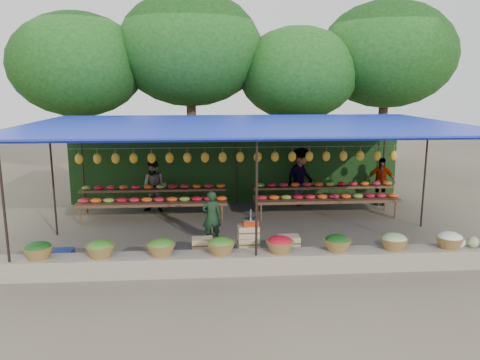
{
  "coord_description": "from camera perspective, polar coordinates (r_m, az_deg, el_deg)",
  "views": [
    {
      "loc": [
        -0.98,
        -11.75,
        3.76
      ],
      "look_at": [
        -0.09,
        0.2,
        1.32
      ],
      "focal_mm": 35.0,
      "sensor_mm": 36.0,
      "label": 1
    }
  ],
  "objects": [
    {
      "name": "customer_right",
      "position": [
        15.48,
        16.76,
        -0.15
      ],
      "size": [
        0.96,
        0.6,
        1.52
      ],
      "primitive_type": "imported",
      "rotation": [
        0.0,
        0.0,
        -0.28
      ],
      "color": "slate",
      "rests_on": "ground"
    },
    {
      "name": "fruit_table_right",
      "position": [
        13.92,
        10.4,
        -1.77
      ],
      "size": [
        4.21,
        0.95,
        0.93
      ],
      "color": "#4B351E",
      "rests_on": "ground"
    },
    {
      "name": "netting_backdrop",
      "position": [
        15.14,
        -0.47,
        1.98
      ],
      "size": [
        10.6,
        0.06,
        2.5
      ],
      "primitive_type": "cube",
      "color": "#1A4217",
      "rests_on": "ground"
    },
    {
      "name": "tree_row",
      "position": [
        17.92,
        0.53,
        14.54
      ],
      "size": [
        16.51,
        5.5,
        7.12
      ],
      "color": "#392914",
      "rests_on": "ground"
    },
    {
      "name": "blue_crate_front",
      "position": [
        10.7,
        -23.96,
        -9.31
      ],
      "size": [
        0.52,
        0.42,
        0.27
      ],
      "primitive_type": "cube",
      "rotation": [
        0.0,
        0.0,
        -0.22
      ],
      "color": "navy",
      "rests_on": "ground"
    },
    {
      "name": "produce_baskets",
      "position": [
        9.59,
        1.29,
        -7.95
      ],
      "size": [
        8.98,
        0.58,
        0.34
      ],
      "color": "brown",
      "rests_on": "stone_curb"
    },
    {
      "name": "crate_counter",
      "position": [
        10.31,
        0.87,
        -8.01
      ],
      "size": [
        2.36,
        0.35,
        0.77
      ],
      "color": "tan",
      "rests_on": "ground"
    },
    {
      "name": "customer_left",
      "position": [
        14.19,
        -10.33,
        -0.79
      ],
      "size": [
        0.88,
        0.76,
        1.56
      ],
      "primitive_type": "imported",
      "rotation": [
        0.0,
        0.0,
        -0.24
      ],
      "color": "slate",
      "rests_on": "ground"
    },
    {
      "name": "stone_curb",
      "position": [
        9.73,
        1.87,
        -9.95
      ],
      "size": [
        10.6,
        0.55,
        0.4
      ],
      "primitive_type": "cube",
      "color": "gray",
      "rests_on": "ground"
    },
    {
      "name": "fruit_table_left",
      "position": [
        13.56,
        -10.53,
        -2.13
      ],
      "size": [
        4.21,
        0.95,
        0.93
      ],
      "color": "#4B351E",
      "rests_on": "ground"
    },
    {
      "name": "ground",
      "position": [
        12.37,
        0.51,
        -6.17
      ],
      "size": [
        60.0,
        60.0,
        0.0
      ],
      "primitive_type": "plane",
      "color": "brown",
      "rests_on": "ground"
    },
    {
      "name": "blue_crate_back",
      "position": [
        10.73,
        -21.21,
        -8.85
      ],
      "size": [
        0.57,
        0.42,
        0.34
      ],
      "primitive_type": "cube",
      "rotation": [
        0.0,
        0.0,
        -0.02
      ],
      "color": "navy",
      "rests_on": "ground"
    },
    {
      "name": "stall_canopy",
      "position": [
        11.91,
        0.5,
        6.29
      ],
      "size": [
        10.8,
        6.6,
        2.82
      ],
      "color": "black",
      "rests_on": "ground"
    },
    {
      "name": "customer_mid",
      "position": [
        14.87,
        7.38,
        0.39
      ],
      "size": [
        1.34,
        1.28,
        1.83
      ],
      "primitive_type": "imported",
      "rotation": [
        0.0,
        0.0,
        0.7
      ],
      "color": "slate",
      "rests_on": "ground"
    },
    {
      "name": "weighing_scale",
      "position": [
        10.15,
        1.32,
        -5.1
      ],
      "size": [
        0.34,
        0.34,
        0.36
      ],
      "color": "red",
      "rests_on": "crate_counter"
    },
    {
      "name": "vendor_seated",
      "position": [
        11.34,
        -3.49,
        -4.48
      ],
      "size": [
        0.48,
        0.34,
        1.27
      ],
      "primitive_type": "imported",
      "rotation": [
        0.0,
        0.0,
        3.21
      ],
      "color": "#1A3A1F",
      "rests_on": "ground"
    }
  ]
}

